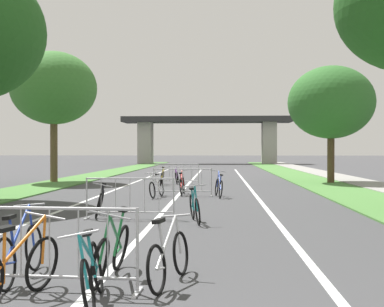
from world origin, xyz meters
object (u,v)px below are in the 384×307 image
(crowd_barrier_nearest, at_px, (50,249))
(bicycle_blue_10, at_px, (20,252))
(tree_left_maple_mid, at_px, (54,88))
(crowd_barrier_second, at_px, (130,199))
(bicycle_purple_5, at_px, (177,177))
(bicycle_green_9, at_px, (112,252))
(bicycle_teal_11, at_px, (195,207))
(crowd_barrier_third, at_px, (182,182))
(bicycle_silver_2, at_px, (169,257))
(tree_right_oak_mid, at_px, (331,103))
(bicycle_red_8, at_px, (182,185))
(bicycle_blue_0, at_px, (219,187))
(bicycle_black_3, at_px, (100,202))
(crowd_barrier_fourth, at_px, (177,174))
(bicycle_white_6, at_px, (157,188))
(bicycle_teal_1, at_px, (92,273))
(bicycle_orange_4, at_px, (15,271))
(bicycle_yellow_7, at_px, (162,178))

(crowd_barrier_nearest, distance_m, bicycle_blue_10, 0.76)
(tree_left_maple_mid, height_order, bicycle_blue_10, tree_left_maple_mid)
(crowd_barrier_second, xyz_separation_m, bicycle_purple_5, (0.05, 13.06, -0.18))
(bicycle_green_9, distance_m, bicycle_teal_11, 5.36)
(crowd_barrier_third, height_order, bicycle_purple_5, crowd_barrier_third)
(bicycle_green_9, bearing_deg, bicycle_silver_2, 170.91)
(tree_right_oak_mid, xyz_separation_m, bicycle_red_8, (-7.27, -6.86, -3.85))
(crowd_barrier_nearest, distance_m, bicycle_blue_0, 12.37)
(bicycle_silver_2, xyz_separation_m, bicycle_black_3, (-2.48, 6.36, 0.02))
(crowd_barrier_second, bearing_deg, crowd_barrier_fourth, 89.65)
(crowd_barrier_second, distance_m, bicycle_green_9, 5.78)
(bicycle_white_6, bearing_deg, tree_left_maple_mid, -39.74)
(bicycle_teal_1, bearing_deg, bicycle_red_8, -98.78)
(crowd_barrier_nearest, relative_size, bicycle_blue_10, 1.33)
(tree_left_maple_mid, relative_size, bicycle_green_9, 4.11)
(crowd_barrier_third, distance_m, bicycle_silver_2, 12.21)
(tree_right_oak_mid, xyz_separation_m, bicycle_orange_4, (-8.13, -20.49, -3.84))
(bicycle_teal_1, xyz_separation_m, bicycle_yellow_7, (-1.42, 18.78, 0.01))
(bicycle_teal_1, xyz_separation_m, bicycle_green_9, (-0.02, 1.09, 0.01))
(crowd_barrier_nearest, height_order, bicycle_red_8, crowd_barrier_nearest)
(crowd_barrier_second, height_order, bicycle_blue_10, crowd_barrier_second)
(bicycle_purple_5, bearing_deg, crowd_barrier_third, -84.09)
(crowd_barrier_second, distance_m, bicycle_blue_10, 5.82)
(crowd_barrier_third, distance_m, bicycle_purple_5, 6.83)
(bicycle_purple_5, bearing_deg, bicycle_red_8, -83.98)
(crowd_barrier_fourth, xyz_separation_m, bicycle_green_9, (0.73, -18.30, -0.14))
(bicycle_yellow_7, bearing_deg, bicycle_teal_1, -87.92)
(crowd_barrier_second, bearing_deg, bicycle_yellow_7, 92.83)
(bicycle_blue_10, bearing_deg, bicycle_teal_11, 66.95)
(bicycle_teal_1, distance_m, bicycle_silver_2, 1.20)
(bicycle_purple_5, distance_m, bicycle_teal_11, 13.59)
(crowd_barrier_fourth, xyz_separation_m, bicycle_silver_2, (1.53, -18.47, -0.17))
(bicycle_blue_0, relative_size, bicycle_blue_10, 1.00)
(bicycle_teal_1, height_order, bicycle_teal_11, bicycle_teal_11)
(crowd_barrier_second, height_order, bicycle_red_8, crowd_barrier_second)
(tree_right_oak_mid, bearing_deg, crowd_barrier_nearest, -111.66)
(bicycle_green_9, bearing_deg, bicycle_red_8, -86.77)
(tree_right_oak_mid, bearing_deg, crowd_barrier_third, -134.41)
(bicycle_teal_1, bearing_deg, crowd_barrier_second, -91.96)
(bicycle_green_9, bearing_deg, crowd_barrier_fourth, -84.52)
(crowd_barrier_second, xyz_separation_m, bicycle_black_3, (-0.88, 0.46, -0.15))
(bicycle_black_3, height_order, bicycle_teal_11, bicycle_teal_11)
(bicycle_black_3, distance_m, bicycle_purple_5, 12.64)
(bicycle_blue_0, distance_m, bicycle_green_9, 11.71)
(crowd_barrier_fourth, distance_m, bicycle_red_8, 5.82)
(tree_right_oak_mid, height_order, bicycle_green_9, tree_right_oak_mid)
(bicycle_teal_1, relative_size, bicycle_black_3, 0.97)
(crowd_barrier_nearest, relative_size, bicycle_blue_0, 1.33)
(bicycle_black_3, bearing_deg, bicycle_silver_2, 101.60)
(bicycle_orange_4, bearing_deg, bicycle_silver_2, 42.09)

